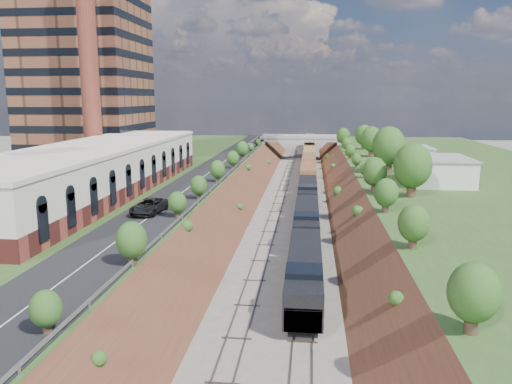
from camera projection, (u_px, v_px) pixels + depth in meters
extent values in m
plane|color=#6B665B|center=(262.00, 382.00, 33.35)|extent=(400.00, 400.00, 0.00)
cube|color=#305221|center=(120.00, 184.00, 95.00)|extent=(44.00, 180.00, 5.00)
cube|color=#305221|center=(481.00, 191.00, 87.96)|extent=(44.00, 180.00, 5.00)
cube|color=brown|center=(235.00, 199.00, 93.12)|extent=(10.00, 180.00, 10.00)
cube|color=brown|center=(354.00, 202.00, 90.77)|extent=(10.00, 180.00, 10.00)
cube|color=gray|center=(279.00, 200.00, 92.21)|extent=(1.58, 180.00, 0.18)
cube|color=gray|center=(308.00, 200.00, 91.65)|extent=(1.58, 180.00, 0.18)
cube|color=black|center=(210.00, 172.00, 92.65)|extent=(8.00, 180.00, 0.10)
cube|color=#99999E|center=(232.00, 170.00, 92.12)|extent=(0.06, 171.00, 0.30)
cube|color=maroon|center=(96.00, 186.00, 72.31)|extent=(14.00, 62.00, 2.20)
cube|color=silver|center=(94.00, 163.00, 71.70)|extent=(14.00, 62.00, 4.30)
cube|color=silver|center=(93.00, 147.00, 71.25)|extent=(14.30, 62.30, 0.50)
cube|color=brown|center=(85.00, 57.00, 103.30)|extent=(22.00, 22.00, 44.00)
cylinder|color=maroon|center=(89.00, 61.00, 87.20)|extent=(3.20, 3.20, 40.00)
cube|color=gray|center=(263.00, 149.00, 153.14)|extent=(1.50, 8.00, 6.20)
cube|color=gray|center=(339.00, 150.00, 150.68)|extent=(1.50, 8.00, 6.20)
cube|color=gray|center=(301.00, 139.00, 151.33)|extent=(24.00, 8.00, 1.00)
cube|color=gray|center=(301.00, 138.00, 147.27)|extent=(24.00, 0.30, 0.80)
cube|color=gray|center=(301.00, 135.00, 155.08)|extent=(24.00, 0.30, 0.80)
cube|color=silver|center=(438.00, 171.00, 80.32)|extent=(9.00, 12.00, 4.00)
cube|color=silver|center=(409.00, 157.00, 101.89)|extent=(8.00, 10.00, 3.60)
cylinder|color=#473323|center=(411.00, 188.00, 69.42)|extent=(1.30, 1.30, 2.62)
ellipsoid|color=#26571E|center=(413.00, 165.00, 68.83)|extent=(5.25, 5.25, 6.30)
cylinder|color=#473323|center=(170.00, 222.00, 53.09)|extent=(0.66, 0.66, 1.22)
ellipsoid|color=#26571E|center=(170.00, 209.00, 52.82)|extent=(2.45, 2.45, 2.94)
cube|color=black|center=(303.00, 321.00, 41.35)|extent=(2.40, 4.00, 0.90)
cube|color=black|center=(305.00, 271.00, 47.40)|extent=(3.20, 19.18, 3.17)
cube|color=black|center=(303.00, 314.00, 39.64)|extent=(2.94, 3.00, 1.80)
cube|color=silver|center=(303.00, 302.00, 39.45)|extent=(2.94, 3.00, 0.15)
cube|color=black|center=(304.00, 273.00, 42.13)|extent=(3.13, 3.10, 0.90)
cube|color=black|center=(307.00, 220.00, 67.11)|extent=(3.20, 19.18, 3.17)
cube|color=black|center=(308.00, 192.00, 86.81)|extent=(3.20, 19.18, 3.17)
cube|color=brown|center=(309.00, 152.00, 146.83)|extent=(3.20, 101.88, 3.84)
imported|color=black|center=(149.00, 206.00, 59.32)|extent=(3.48, 6.55, 1.75)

